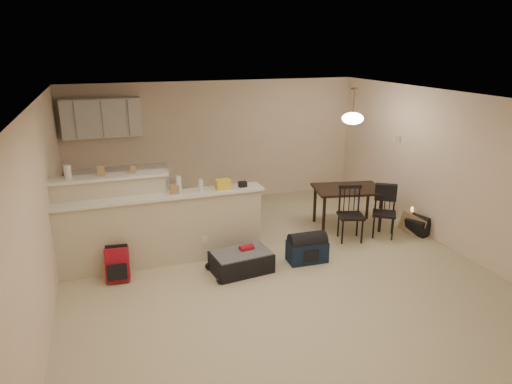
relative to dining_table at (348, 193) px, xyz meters
name	(u,v)px	position (x,y,z in m)	size (l,w,h in m)	color
room	(279,192)	(-1.84, -1.30, 0.60)	(7.00, 7.02, 2.50)	beige
breakfast_bar	(145,226)	(-3.60, -0.32, -0.04)	(3.08, 0.58, 1.39)	beige
upper_cabinets	(102,118)	(-4.04, 2.02, 1.25)	(1.40, 0.34, 0.70)	white
kitchen_counter	(121,194)	(-3.84, 1.89, -0.20)	(1.80, 0.60, 0.90)	white
thermostat	(398,139)	(1.14, 0.25, 0.85)	(0.02, 0.12, 0.12)	beige
jar	(68,172)	(-4.57, -0.18, 0.84)	(0.10, 0.10, 0.20)	silver
cereal_box	(101,171)	(-4.13, -0.18, 0.82)	(0.10, 0.07, 0.16)	#A78056
small_box	(132,169)	(-3.70, -0.18, 0.80)	(0.08, 0.06, 0.12)	#A78056
bottle_a	(179,185)	(-3.07, -0.40, 0.57)	(0.07, 0.07, 0.26)	silver
bottle_b	(201,185)	(-2.74, -0.40, 0.53)	(0.06, 0.06, 0.18)	silver
bag_lump	(223,184)	(-2.40, -0.40, 0.51)	(0.22, 0.18, 0.14)	#A78056
pouch	(243,184)	(-2.09, -0.40, 0.48)	(0.12, 0.10, 0.08)	#A78056
extra_item_x	(177,188)	(-3.10, -0.40, 0.51)	(0.05, 0.05, 0.15)	silver
extra_item_y	(174,189)	(-3.14, -0.40, 0.51)	(0.13, 0.10, 0.13)	#A78056
dining_table	(348,193)	(0.00, 0.00, 0.00)	(1.32, 1.01, 0.74)	black
pendant_lamp	(353,118)	(0.00, 0.00, 1.34)	(0.36, 0.36, 0.62)	brown
dining_chair_near	(351,214)	(-0.24, -0.55, -0.18)	(0.41, 0.39, 0.93)	black
dining_chair_far	(384,212)	(0.38, -0.59, -0.21)	(0.39, 0.37, 0.88)	black
suitcase	(241,262)	(-2.32, -1.03, -0.51)	(0.85, 0.55, 0.29)	black
red_backpack	(117,264)	(-4.04, -0.73, -0.41)	(0.32, 0.20, 0.48)	#AD1323
navy_duffel	(307,251)	(-1.27, -1.05, -0.49)	(0.59, 0.32, 0.32)	#122139
black_daypack	(418,226)	(1.01, -0.73, -0.49)	(0.35, 0.25, 0.31)	black
cardboard_sheet	(412,225)	(0.91, -0.70, -0.47)	(0.47, 0.02, 0.36)	#A78056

